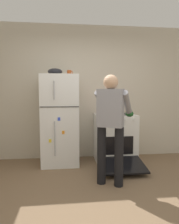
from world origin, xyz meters
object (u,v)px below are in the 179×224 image
object	(u,v)px
red_pot	(108,111)
coffee_mug	(69,73)
stove_range	(115,138)
refrigerator	(60,120)
person_cook	(111,119)
mixing_bowl	(55,72)
pepper_mill	(127,108)

from	to	relation	value
red_pot	coffee_mug	size ratio (longest dim) A/B	3.23
stove_range	refrigerator	bearing A→B (deg)	179.05
person_cook	mixing_bowl	world-z (taller)	mixing_bowl
stove_range	mixing_bowl	bearing A→B (deg)	179.10
stove_range	mixing_bowl	size ratio (longest dim) A/B	4.55
coffee_mug	mixing_bowl	xyz separation A→B (m)	(-0.26, -0.05, 0.01)
refrigerator	pepper_mill	xyz separation A→B (m)	(1.36, 0.20, 0.19)
mixing_bowl	person_cook	bearing A→B (deg)	-50.32
refrigerator	stove_range	xyz separation A→B (m)	(1.06, -0.02, -0.38)
stove_range	mixing_bowl	distance (m)	1.71
red_pot	mixing_bowl	distance (m)	1.23
refrigerator	coffee_mug	bearing A→B (deg)	15.40
stove_range	pepper_mill	bearing A→B (deg)	36.00
person_cook	mixing_bowl	xyz separation A→B (m)	(-0.84, 1.01, 0.77)
refrigerator	stove_range	distance (m)	1.13
refrigerator	stove_range	bearing A→B (deg)	-0.95
coffee_mug	red_pot	bearing A→B (deg)	-7.91
coffee_mug	refrigerator	bearing A→B (deg)	-164.60
red_pot	coffee_mug	distance (m)	1.02
person_cook	pepper_mill	size ratio (longest dim) A/B	8.27
refrigerator	person_cook	size ratio (longest dim) A/B	1.04
refrigerator	stove_range	world-z (taller)	refrigerator
red_pot	person_cook	bearing A→B (deg)	-98.61
red_pot	pepper_mill	world-z (taller)	pepper_mill
coffee_mug	pepper_mill	world-z (taller)	coffee_mug
stove_range	red_pot	size ratio (longest dim) A/B	3.39
coffee_mug	mixing_bowl	bearing A→B (deg)	-169.22
coffee_mug	mixing_bowl	world-z (taller)	mixing_bowl
pepper_mill	mixing_bowl	xyz separation A→B (m)	(-1.44, -0.20, 0.70)
stove_range	person_cook	size ratio (longest dim) A/B	0.77
mixing_bowl	red_pot	bearing A→B (deg)	-2.91
refrigerator	red_pot	distance (m)	0.92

